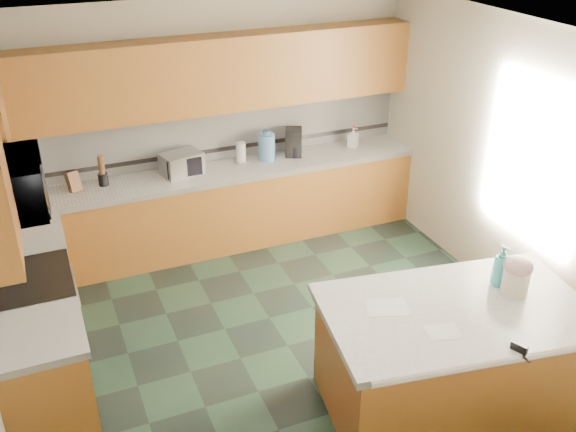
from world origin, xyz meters
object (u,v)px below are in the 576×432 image
treat_jar (515,281)px  coffee_maker (294,142)px  toaster_oven (182,164)px  island_base (450,360)px  soap_bottle_island (501,266)px  island_top (457,312)px  knife_block (73,182)px

treat_jar → coffee_maker: size_ratio=0.66×
coffee_maker → toaster_oven: bearing=-154.9°
island_base → toaster_oven: bearing=120.3°
coffee_maker → soap_bottle_island: bearing=-58.5°
island_top → toaster_oven: size_ratio=4.75×
treat_jar → knife_block: bearing=130.8°
soap_bottle_island → island_top: bearing=-174.6°
treat_jar → toaster_oven: (-1.77, 3.18, 0.01)m
knife_block → soap_bottle_island: bearing=-68.1°
knife_block → treat_jar: bearing=-69.0°
toaster_oven → coffee_maker: coffee_maker is taller
island_base → toaster_oven: toaster_oven is taller
island_base → soap_bottle_island: bearing=24.9°
island_base → coffee_maker: size_ratio=5.88×
soap_bottle_island → coffee_maker: 3.11m
island_top → coffee_maker: coffee_maker is taller
island_base → coffee_maker: coffee_maker is taller
treat_jar → soap_bottle_island: soap_bottle_island is taller
coffee_maker → island_top: bearing=-67.3°
knife_block → toaster_oven: bearing=-21.2°
treat_jar → soap_bottle_island: 0.16m
knife_block → coffee_maker: 2.43m
knife_block → toaster_oven: 1.12m
island_base → knife_block: (-2.37, 3.19, 0.59)m
soap_bottle_island → treat_jar: bearing=-86.6°
coffee_maker → island_base: bearing=-67.3°
toaster_oven → island_top: bearing=-83.2°
knife_block → coffee_maker: (2.43, 0.03, 0.06)m
island_top → soap_bottle_island: 0.54m
island_top → soap_bottle_island: size_ratio=5.65×
toaster_oven → island_base: bearing=-83.2°
island_top → knife_block: knife_block is taller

